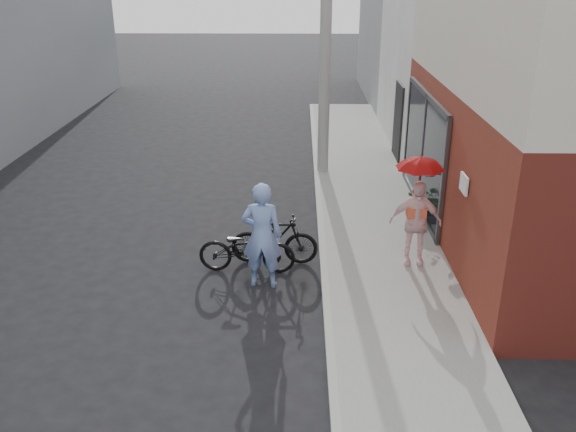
{
  "coord_description": "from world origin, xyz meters",
  "views": [
    {
      "loc": [
        0.48,
        -9.15,
        5.14
      ],
      "look_at": [
        0.3,
        0.51,
        1.1
      ],
      "focal_mm": 38.0,
      "sensor_mm": 36.0,
      "label": 1
    }
  ],
  "objects_px": {
    "planter": "(419,217)",
    "officer": "(262,235)",
    "bike_right": "(274,239)",
    "bike_left": "(247,248)",
    "utility_pole": "(326,36)",
    "kimono_woman": "(415,223)"
  },
  "relations": [
    {
      "from": "kimono_woman",
      "to": "bike_right",
      "type": "bearing_deg",
      "value": 179.74
    },
    {
      "from": "officer",
      "to": "bike_right",
      "type": "distance_m",
      "value": 0.96
    },
    {
      "from": "utility_pole",
      "to": "bike_right",
      "type": "relative_size",
      "value": 4.41
    },
    {
      "from": "utility_pole",
      "to": "officer",
      "type": "relative_size",
      "value": 3.76
    },
    {
      "from": "bike_right",
      "to": "kimono_woman",
      "type": "height_order",
      "value": "kimono_woman"
    },
    {
      "from": "bike_left",
      "to": "utility_pole",
      "type": "bearing_deg",
      "value": -12.62
    },
    {
      "from": "officer",
      "to": "bike_right",
      "type": "relative_size",
      "value": 1.17
    },
    {
      "from": "kimono_woman",
      "to": "utility_pole",
      "type": "bearing_deg",
      "value": 108.82
    },
    {
      "from": "utility_pole",
      "to": "bike_right",
      "type": "distance_m",
      "value": 6.03
    },
    {
      "from": "officer",
      "to": "bike_right",
      "type": "xyz_separation_m",
      "value": [
        0.17,
        0.83,
        -0.46
      ]
    },
    {
      "from": "utility_pole",
      "to": "planter",
      "type": "xyz_separation_m",
      "value": [
        1.9,
        -3.36,
        -3.29
      ]
    },
    {
      "from": "bike_left",
      "to": "planter",
      "type": "height_order",
      "value": "bike_left"
    },
    {
      "from": "officer",
      "to": "kimono_woman",
      "type": "bearing_deg",
      "value": -162.56
    },
    {
      "from": "bike_right",
      "to": "kimono_woman",
      "type": "bearing_deg",
      "value": -91.84
    },
    {
      "from": "planter",
      "to": "officer",
      "type": "bearing_deg",
      "value": -140.53
    },
    {
      "from": "bike_left",
      "to": "kimono_woman",
      "type": "height_order",
      "value": "kimono_woman"
    },
    {
      "from": "officer",
      "to": "bike_right",
      "type": "height_order",
      "value": "officer"
    },
    {
      "from": "planter",
      "to": "bike_right",
      "type": "bearing_deg",
      "value": -149.43
    },
    {
      "from": "officer",
      "to": "bike_right",
      "type": "bearing_deg",
      "value": -98.01
    },
    {
      "from": "planter",
      "to": "utility_pole",
      "type": "bearing_deg",
      "value": 119.49
    },
    {
      "from": "bike_left",
      "to": "bike_right",
      "type": "height_order",
      "value": "bike_right"
    },
    {
      "from": "officer",
      "to": "bike_left",
      "type": "distance_m",
      "value": 0.75
    }
  ]
}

